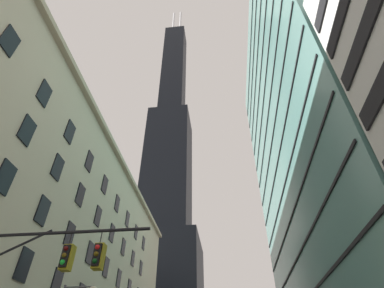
% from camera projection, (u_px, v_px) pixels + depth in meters
% --- Properties ---
extents(station_building, '(14.58, 60.95, 27.45)m').
position_uv_depth(station_building, '(39.00, 248.00, 34.05)').
color(station_building, '#BCAF93').
rests_on(station_building, ground).
extents(dark_skyscraper, '(23.16, 23.16, 180.95)m').
position_uv_depth(dark_skyscraper, '(166.00, 197.00, 103.34)').
color(dark_skyscraper, black).
rests_on(dark_skyscraper, ground).
extents(glass_office_midrise, '(17.48, 40.10, 56.57)m').
position_uv_depth(glass_office_midrise, '(336.00, 135.00, 40.80)').
color(glass_office_midrise, slate).
rests_on(glass_office_midrise, ground).
extents(traffic_signal_mast, '(7.65, 0.63, 6.89)m').
position_uv_depth(traffic_signal_mast, '(37.00, 276.00, 12.01)').
color(traffic_signal_mast, black).
rests_on(traffic_signal_mast, sidewalk_left).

